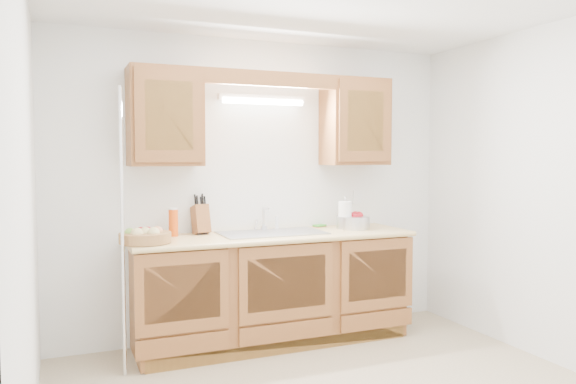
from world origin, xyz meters
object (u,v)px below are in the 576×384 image
fruit_basket (145,236)px  knife_block (201,219)px  paper_towel (345,216)px  apple_bowl (353,221)px

fruit_basket → knife_block: 0.60m
knife_block → paper_towel: size_ratio=1.17×
fruit_basket → knife_block: (0.49, 0.34, 0.07)m
fruit_basket → knife_block: size_ratio=1.44×
knife_block → fruit_basket: bearing=-151.4°
paper_towel → apple_bowl: 0.10m
knife_block → apple_bowl: knife_block is taller
knife_block → paper_towel: knife_block is taller
knife_block → paper_towel: bearing=-16.1°
knife_block → apple_bowl: (1.29, -0.20, -0.05)m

